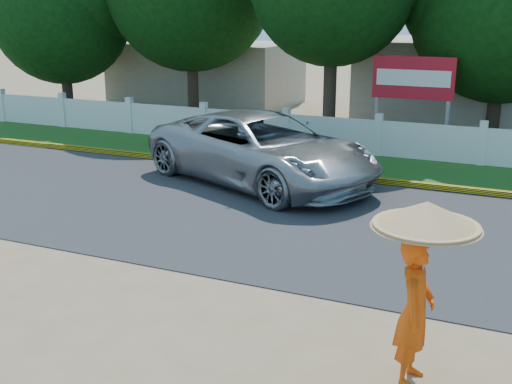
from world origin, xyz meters
TOP-DOWN VIEW (x-y plane):
  - ground at (0.00, 0.00)m, footprint 120.00×120.00m
  - road at (0.00, 4.50)m, footprint 60.00×7.00m
  - grass_verge at (0.00, 9.75)m, footprint 60.00×3.50m
  - curb at (0.00, 8.05)m, footprint 40.00×0.18m
  - fence at (0.00, 11.20)m, footprint 40.00×0.10m
  - building_near at (3.00, 18.00)m, footprint 10.00×6.00m
  - building_far at (-10.00, 19.00)m, footprint 8.00×5.00m
  - vehicle at (-2.01, 6.92)m, footprint 7.17×5.33m
  - monk_with_parasol at (3.29, -0.72)m, footprint 1.27×1.27m
  - billboard at (0.74, 12.30)m, footprint 2.50×0.13m

SIDE VIEW (x-z plane):
  - ground at x=0.00m, z-range 0.00..0.00m
  - road at x=0.00m, z-range 0.00..0.02m
  - grass_verge at x=0.00m, z-range 0.00..0.03m
  - curb at x=0.00m, z-range 0.00..0.16m
  - fence at x=0.00m, z-range 0.00..1.10m
  - vehicle at x=-2.01m, z-range 0.00..1.81m
  - building_far at x=-10.00m, z-range 0.00..2.80m
  - monk_with_parasol at x=3.29m, z-range 0.35..2.65m
  - building_near at x=3.00m, z-range 0.00..3.20m
  - billboard at x=0.74m, z-range 0.67..3.62m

